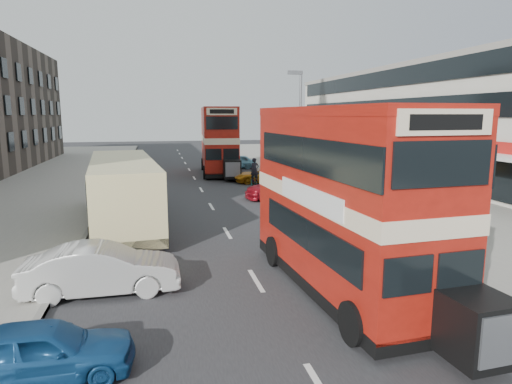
{
  "coord_description": "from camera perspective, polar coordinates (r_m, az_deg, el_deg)",
  "views": [
    {
      "loc": [
        -2.95,
        -11.38,
        5.28
      ],
      "look_at": [
        0.61,
        4.75,
        2.41
      ],
      "focal_mm": 31.5,
      "sensor_mm": 36.0,
      "label": 1
    }
  ],
  "objects": [
    {
      "name": "ground",
      "position": [
        12.89,
        1.98,
        -14.32
      ],
      "size": [
        160.0,
        160.0,
        0.0
      ],
      "primitive_type": "plane",
      "color": "#28282B",
      "rests_on": "ground"
    },
    {
      "name": "road_surface",
      "position": [
        31.96,
        -6.97,
        0.29
      ],
      "size": [
        12.0,
        90.0,
        0.01
      ],
      "primitive_type": "cube",
      "color": "#28282B",
      "rests_on": "ground"
    },
    {
      "name": "pavement_right",
      "position": [
        35.15,
        12.89,
        1.1
      ],
      "size": [
        12.0,
        90.0,
        0.15
      ],
      "primitive_type": "cube",
      "color": "gray",
      "rests_on": "ground"
    },
    {
      "name": "pavement_left",
      "position": [
        33.07,
        -28.14,
        -0.37
      ],
      "size": [
        12.0,
        90.0,
        0.15
      ],
      "primitive_type": "cube",
      "color": "gray",
      "rests_on": "ground"
    },
    {
      "name": "kerb_left",
      "position": [
        31.97,
        -17.92,
        0.01
      ],
      "size": [
        0.2,
        90.0,
        0.16
      ],
      "primitive_type": "cube",
      "color": "gray",
      "rests_on": "ground"
    },
    {
      "name": "kerb_right",
      "position": [
        33.08,
        3.6,
        0.79
      ],
      "size": [
        0.2,
        90.0,
        0.16
      ],
      "primitive_type": "cube",
      "color": "gray",
      "rests_on": "ground"
    },
    {
      "name": "commercial_row",
      "position": [
        40.49,
        22.25,
        8.31
      ],
      "size": [
        9.9,
        46.2,
        9.3
      ],
      "color": "beige",
      "rests_on": "ground"
    },
    {
      "name": "street_lamp",
      "position": [
        30.88,
        5.5,
        8.9
      ],
      "size": [
        1.0,
        0.2,
        8.12
      ],
      "color": "slate",
      "rests_on": "ground"
    },
    {
      "name": "bus_main",
      "position": [
        13.46,
        11.22,
        -0.96
      ],
      "size": [
        3.26,
        9.71,
        5.31
      ],
      "rotation": [
        0.0,
        0.0,
        3.21
      ],
      "color": "black",
      "rests_on": "ground"
    },
    {
      "name": "bus_second",
      "position": [
        40.22,
        -4.73,
        6.57
      ],
      "size": [
        3.49,
        10.49,
        5.69
      ],
      "rotation": [
        0.0,
        0.0,
        3.07
      ],
      "color": "black",
      "rests_on": "ground"
    },
    {
      "name": "coach",
      "position": [
        22.39,
        -16.51,
        0.35
      ],
      "size": [
        3.93,
        11.36,
        2.95
      ],
      "rotation": [
        0.0,
        0.0,
        0.1
      ],
      "color": "black",
      "rests_on": "ground"
    },
    {
      "name": "car_left_near",
      "position": [
        10.46,
        -25.39,
        -17.7
      ],
      "size": [
        3.58,
        1.48,
        1.21
      ],
      "primitive_type": "imported",
      "rotation": [
        0.0,
        0.0,
        1.59
      ],
      "color": "navy",
      "rests_on": "ground"
    },
    {
      "name": "car_left_front",
      "position": [
        14.24,
        -18.95,
        -9.28
      ],
      "size": [
        4.53,
        1.62,
        1.49
      ],
      "primitive_type": "imported",
      "rotation": [
        0.0,
        0.0,
        1.58
      ],
      "color": "beige",
      "rests_on": "ground"
    },
    {
      "name": "car_right_a",
      "position": [
        28.4,
        3.55,
        0.61
      ],
      "size": [
        5.04,
        2.21,
        1.44
      ],
      "primitive_type": "imported",
      "rotation": [
        0.0,
        0.0,
        -1.53
      ],
      "color": "maroon",
      "rests_on": "ground"
    },
    {
      "name": "car_right_b",
      "position": [
        34.86,
        0.68,
        2.11
      ],
      "size": [
        4.31,
        2.26,
        1.16
      ],
      "primitive_type": "imported",
      "rotation": [
        0.0,
        0.0,
        -1.65
      ],
      "color": "orange",
      "rests_on": "ground"
    },
    {
      "name": "car_right_c",
      "position": [
        44.03,
        -2.54,
        3.85
      ],
      "size": [
        4.11,
        2.03,
        1.35
      ],
      "primitive_type": "imported",
      "rotation": [
        0.0,
        0.0,
        -1.68
      ],
      "color": "#61AAC3",
      "rests_on": "ground"
    },
    {
      "name": "pedestrian_near",
      "position": [
        29.45,
        8.78,
        1.69
      ],
      "size": [
        0.89,
        0.83,
        2.01
      ],
      "primitive_type": "imported",
      "rotation": [
        0.0,
        0.0,
        3.75
      ],
      "color": "gray",
      "rests_on": "pavement_right"
    },
    {
      "name": "cyclist",
      "position": [
        32.96,
        -0.17,
        1.96
      ],
      "size": [
        0.76,
        1.64,
        2.13
      ],
      "rotation": [
        0.0,
        0.0,
        0.14
      ],
      "color": "gray",
      "rests_on": "ground"
    }
  ]
}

